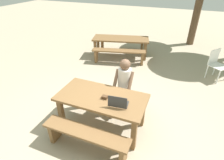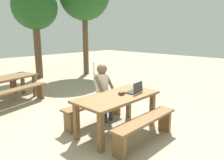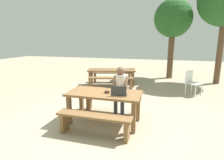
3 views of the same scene
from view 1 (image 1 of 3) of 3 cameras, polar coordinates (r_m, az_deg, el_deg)
The scene contains 11 objects.
ground_plane at distance 3.94m, azimuth -3.00°, elevation -13.99°, with size 30.00×30.00×0.00m, color tan.
picnic_table_front at distance 3.52m, azimuth -3.28°, elevation -6.68°, with size 1.71×0.85×0.75m.
bench_near at distance 3.29m, azimuth -8.23°, elevation -17.31°, with size 1.57×0.30×0.47m.
bench_far at distance 4.18m, azimuth 0.68°, elevation -4.65°, with size 1.57×0.30×0.47m.
laptop at distance 3.20m, azimuth 1.98°, elevation -7.24°, with size 0.36×0.27×0.23m.
small_pouch at distance 3.38m, azimuth -2.34°, elevation -5.45°, with size 0.10×0.08×0.06m.
person_seated at distance 3.86m, azimuth 3.74°, elevation -0.80°, with size 0.39×0.40×1.27m.
plastic_chair at distance 6.10m, azimuth 30.11°, elevation 4.44°, with size 0.62×0.62×0.88m.
picnic_table_mid at distance 6.78m, azimuth 2.76°, elevation 12.29°, with size 2.14×1.21×0.70m.
bench_mid_south at distance 6.29m, azimuth 2.18°, elevation 8.41°, with size 1.83×0.74×0.48m.
bench_mid_north at distance 7.45m, azimuth 3.17°, elevation 12.06°, with size 1.83×0.74×0.48m.
Camera 1 is at (1.22, -2.50, 2.79)m, focal length 28.91 mm.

